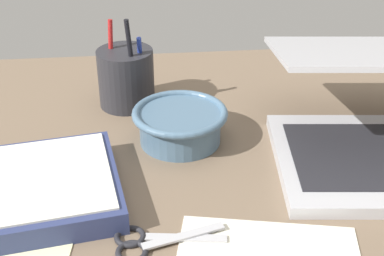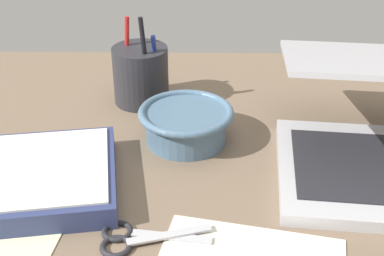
# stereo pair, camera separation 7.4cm
# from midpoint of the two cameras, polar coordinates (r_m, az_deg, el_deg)

# --- Properties ---
(desk_top) EXTENTS (1.40, 1.00, 0.02)m
(desk_top) POSITION_cam_midpoint_polar(r_m,az_deg,el_deg) (0.75, -0.02, -7.14)
(desk_top) COLOR #75604C
(desk_top) RESTS_ON ground
(bowl) EXTENTS (0.15, 0.15, 0.06)m
(bowl) POSITION_cam_midpoint_polar(r_m,az_deg,el_deg) (0.84, 1.91, 0.45)
(bowl) COLOR slate
(bowl) RESTS_ON desk_top
(pen_cup) EXTENTS (0.10, 0.10, 0.17)m
(pen_cup) POSITION_cam_midpoint_polar(r_m,az_deg,el_deg) (0.95, -3.24, 5.65)
(pen_cup) COLOR #28282D
(pen_cup) RESTS_ON desk_top
(scissors) EXTENTS (0.14, 0.07, 0.01)m
(scissors) POSITION_cam_midpoint_polar(r_m,az_deg,el_deg) (0.66, -3.32, -11.76)
(scissors) COLOR #B7B7BC
(scissors) RESTS_ON desk_top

